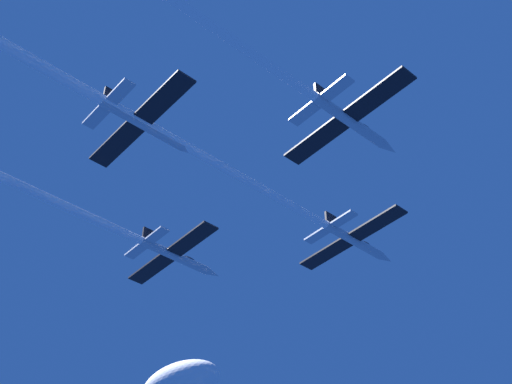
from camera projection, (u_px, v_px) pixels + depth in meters
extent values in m
cylinder|color=#B2BAC6|center=(354.00, 241.00, 109.00)|extent=(1.39, 12.60, 1.39)
cone|color=#B2BAC6|center=(386.00, 259.00, 112.88)|extent=(1.36, 2.77, 1.36)
ellipsoid|color=black|center=(365.00, 244.00, 110.78)|extent=(0.97, 2.52, 0.69)
cube|color=black|center=(326.00, 254.00, 111.86)|extent=(9.57, 2.77, 0.30)
cube|color=black|center=(377.00, 223.00, 105.50)|extent=(9.57, 2.77, 0.30)
cube|color=black|center=(331.00, 219.00, 107.54)|extent=(0.36, 2.27, 2.02)
cube|color=#B2BAC6|center=(317.00, 236.00, 107.98)|extent=(4.31, 1.66, 0.30)
cube|color=#B2BAC6|center=(344.00, 219.00, 104.68)|extent=(4.31, 1.66, 0.30)
cylinder|color=white|center=(161.00, 132.00, 90.31)|extent=(1.25, 61.39, 1.25)
cylinder|color=#B2BAC6|center=(174.00, 256.00, 109.49)|extent=(1.39, 12.60, 1.39)
cone|color=#B2BAC6|center=(213.00, 273.00, 113.37)|extent=(1.36, 2.77, 1.36)
ellipsoid|color=black|center=(189.00, 259.00, 111.26)|extent=(0.97, 2.52, 0.69)
cube|color=black|center=(151.00, 269.00, 112.35)|extent=(9.57, 2.77, 0.30)
cube|color=black|center=(192.00, 239.00, 105.99)|extent=(9.57, 2.77, 0.30)
cube|color=black|center=(149.00, 235.00, 108.03)|extent=(0.36, 2.27, 2.02)
cube|color=#B2BAC6|center=(136.00, 251.00, 108.47)|extent=(4.31, 1.66, 0.30)
cube|color=#B2BAC6|center=(157.00, 235.00, 105.17)|extent=(4.31, 1.66, 0.30)
cylinder|color=#B2BAC6|center=(350.00, 121.00, 88.42)|extent=(1.39, 12.60, 1.39)
cone|color=#B2BAC6|center=(389.00, 148.00, 92.30)|extent=(1.36, 2.77, 1.36)
ellipsoid|color=black|center=(364.00, 128.00, 90.20)|extent=(0.97, 2.52, 0.69)
cube|color=black|center=(316.00, 141.00, 91.28)|extent=(9.57, 2.77, 0.30)
cube|color=black|center=(379.00, 95.00, 84.92)|extent=(9.57, 2.77, 0.30)
cube|color=black|center=(321.00, 93.00, 86.96)|extent=(0.36, 2.27, 2.02)
cube|color=#B2BAC6|center=(305.00, 114.00, 87.40)|extent=(4.31, 1.66, 0.30)
cube|color=#B2BAC6|center=(337.00, 88.00, 84.10)|extent=(4.31, 1.66, 0.30)
cylinder|color=#B2BAC6|center=(144.00, 124.00, 89.10)|extent=(1.39, 12.60, 1.39)
cone|color=#B2BAC6|center=(191.00, 151.00, 92.99)|extent=(1.36, 2.77, 1.36)
ellipsoid|color=black|center=(162.00, 131.00, 90.88)|extent=(0.97, 2.52, 0.69)
cube|color=black|center=(117.00, 144.00, 91.96)|extent=(9.57, 2.77, 0.30)
cube|color=black|center=(164.00, 98.00, 85.61)|extent=(9.57, 2.77, 0.30)
cube|color=black|center=(112.00, 96.00, 87.65)|extent=(0.36, 2.27, 2.02)
cube|color=#B2BAC6|center=(96.00, 117.00, 88.08)|extent=(4.31, 1.66, 0.30)
cube|color=#B2BAC6|center=(121.00, 92.00, 84.78)|extent=(4.31, 1.66, 0.30)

